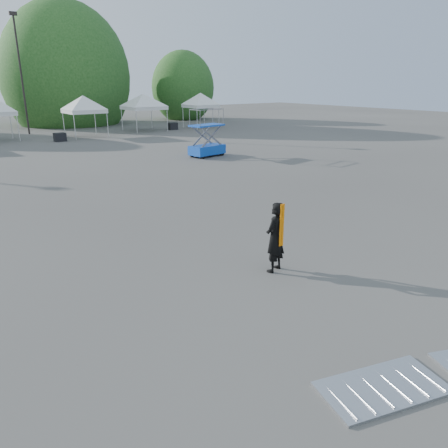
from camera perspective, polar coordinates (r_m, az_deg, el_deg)
ground at (r=12.33m, az=-2.12°, el=-3.29°), size 120.00×120.00×0.00m
light_pole_east at (r=42.54m, az=-25.07°, el=18.03°), size 0.60×0.25×9.80m
tree_mid_e at (r=50.87m, az=-19.90°, el=17.64°), size 5.12×5.12×7.79m
tree_far_e at (r=54.50m, az=-5.38°, el=17.29°), size 3.84×3.84×5.84m
tent_f at (r=38.81m, az=-17.93°, el=15.29°), size 4.15×4.15×3.88m
tent_g at (r=42.24m, az=-10.51°, el=16.03°), size 4.67×4.67×3.88m
tent_h at (r=44.44m, az=-3.09°, el=16.39°), size 3.90×3.90×3.88m
man at (r=10.72m, az=6.70°, el=-1.74°), size 0.75×0.61×1.77m
scissor_lift at (r=27.35m, az=-2.25°, el=11.82°), size 2.37×1.45×2.87m
barrier_left at (r=7.59m, az=20.02°, el=-19.40°), size 2.17×1.49×0.06m
crate_mid at (r=36.58m, az=-20.64°, el=10.57°), size 0.86×0.68×0.65m
crate_east at (r=42.94m, az=-6.72°, el=12.58°), size 0.86×0.68×0.65m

